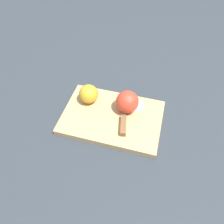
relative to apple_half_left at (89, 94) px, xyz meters
name	(u,v)px	position (x,y,z in m)	size (l,w,h in m)	color
ground_plane	(112,119)	(0.11, -0.03, -0.06)	(4.00, 4.00, 0.00)	#282D33
cutting_board	(112,117)	(0.11, -0.03, -0.05)	(0.39, 0.31, 0.02)	tan
apple_half_left	(89,94)	(0.00, 0.00, 0.00)	(0.07, 0.07, 0.07)	gold
apple_half_right	(127,102)	(0.15, 0.03, 0.01)	(0.08, 0.08, 0.08)	red
knife	(123,123)	(0.16, -0.04, -0.03)	(0.09, 0.18, 0.02)	silver
apple_slice	(135,105)	(0.16, 0.05, -0.03)	(0.07, 0.07, 0.01)	beige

